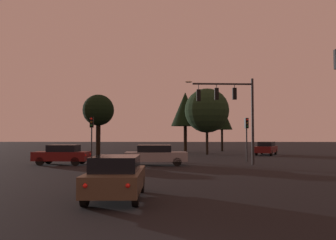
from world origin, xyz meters
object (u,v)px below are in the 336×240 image
(car_crossing_left, at_px, (156,155))
(tree_center_horizon, at_px, (98,111))
(traffic_light_corner_right, at_px, (92,130))
(traffic_signal_mast_arm, at_px, (231,104))
(car_nearside_lane, at_px, (116,176))
(traffic_light_corner_left, at_px, (247,130))
(car_crossing_right, at_px, (62,154))
(tree_behind_sign, at_px, (207,111))
(tree_left_far, at_px, (185,109))
(tree_right_cluster, at_px, (222,117))
(car_far_lane, at_px, (266,148))

(car_crossing_left, height_order, tree_center_horizon, tree_center_horizon)
(tree_center_horizon, bearing_deg, traffic_light_corner_right, -82.45)
(traffic_signal_mast_arm, distance_m, car_nearside_lane, 15.54)
(tree_center_horizon, bearing_deg, traffic_signal_mast_arm, -35.56)
(traffic_light_corner_left, height_order, car_crossing_right, traffic_light_corner_left)
(tree_behind_sign, bearing_deg, traffic_light_corner_right, -135.23)
(traffic_light_corner_left, bearing_deg, car_nearside_lane, -116.59)
(traffic_light_corner_left, relative_size, car_nearside_lane, 0.92)
(traffic_light_corner_left, bearing_deg, tree_left_far, 107.25)
(car_crossing_left, height_order, tree_right_cluster, tree_right_cluster)
(car_crossing_right, relative_size, car_far_lane, 0.85)
(car_nearside_lane, xyz_separation_m, tree_right_cluster, (9.04, 35.39, 4.00))
(car_nearside_lane, relative_size, car_crossing_left, 0.86)
(car_crossing_right, height_order, tree_left_far, tree_left_far)
(traffic_light_corner_left, height_order, tree_right_cluster, tree_right_cluster)
(traffic_signal_mast_arm, bearing_deg, tree_center_horizon, 144.44)
(traffic_signal_mast_arm, bearing_deg, traffic_light_corner_right, 166.85)
(car_far_lane, height_order, tree_center_horizon, tree_center_horizon)
(traffic_signal_mast_arm, xyz_separation_m, traffic_light_corner_left, (1.85, 3.17, -2.00))
(traffic_signal_mast_arm, height_order, car_nearside_lane, traffic_signal_mast_arm)
(traffic_light_corner_left, bearing_deg, car_far_lane, 65.39)
(traffic_light_corner_right, bearing_deg, tree_left_far, 61.26)
(car_crossing_right, distance_m, tree_left_far, 21.56)
(traffic_light_corner_left, xyz_separation_m, tree_center_horizon, (-14.07, 5.56, 2.12))
(car_nearside_lane, distance_m, car_crossing_right, 14.93)
(tree_behind_sign, bearing_deg, tree_right_cluster, 70.18)
(traffic_light_corner_right, bearing_deg, car_far_lane, 29.56)
(car_crossing_left, distance_m, tree_left_far, 19.61)
(traffic_signal_mast_arm, distance_m, tree_right_cluster, 21.98)
(car_far_lane, distance_m, tree_right_cluster, 10.67)
(traffic_signal_mast_arm, relative_size, tree_left_far, 0.83)
(car_nearside_lane, height_order, car_crossing_left, same)
(car_far_lane, xyz_separation_m, tree_right_cluster, (-3.67, 9.18, 4.00))
(car_crossing_right, distance_m, car_far_lane, 23.02)
(traffic_light_corner_left, distance_m, car_crossing_left, 8.67)
(car_crossing_left, relative_size, car_crossing_right, 1.13)
(traffic_signal_mast_arm, bearing_deg, tree_left_far, 98.83)
(car_nearside_lane, relative_size, tree_left_far, 0.51)
(car_crossing_right, height_order, tree_behind_sign, tree_behind_sign)
(car_crossing_right, distance_m, tree_right_cluster, 27.15)
(tree_right_cluster, bearing_deg, tree_left_far, -146.55)
(car_crossing_left, relative_size, tree_right_cluster, 0.72)
(tree_left_far, bearing_deg, tree_behind_sign, -63.71)
(traffic_light_corner_right, bearing_deg, car_crossing_left, -29.12)
(car_far_lane, relative_size, tree_right_cluster, 0.75)
(tree_left_far, xyz_separation_m, tree_right_cluster, (5.36, 3.54, -0.89))
(tree_left_far, bearing_deg, car_crossing_left, -98.93)
(car_crossing_right, bearing_deg, car_far_lane, 33.63)
(tree_right_cluster, bearing_deg, tree_behind_sign, -109.82)
(tree_left_far, bearing_deg, traffic_signal_mast_arm, -81.17)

